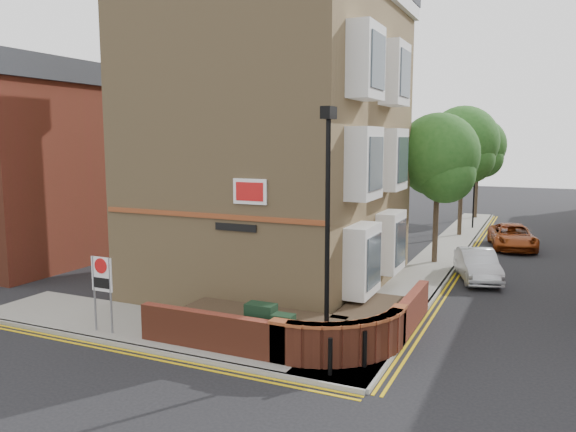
% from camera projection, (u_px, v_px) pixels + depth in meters
% --- Properties ---
extents(ground, '(120.00, 120.00, 0.00)m').
position_uv_depth(ground, '(248.00, 371.00, 13.75)').
color(ground, black).
rests_on(ground, ground).
extents(pavement_corner, '(13.00, 3.00, 0.12)m').
position_uv_depth(pavement_corner, '(168.00, 330.00, 16.54)').
color(pavement_corner, gray).
rests_on(pavement_corner, ground).
extents(pavement_main, '(2.00, 32.00, 0.12)m').
position_uv_depth(pavement_main, '(442.00, 255.00, 27.32)').
color(pavement_main, gray).
rests_on(pavement_main, ground).
extents(kerb_side, '(13.00, 0.15, 0.12)m').
position_uv_depth(kerb_side, '(134.00, 347.00, 15.18)').
color(kerb_side, gray).
rests_on(kerb_side, ground).
extents(kerb_main_near, '(0.15, 32.00, 0.12)m').
position_uv_depth(kerb_main_near, '(463.00, 256.00, 26.91)').
color(kerb_main_near, gray).
rests_on(kerb_main_near, ground).
extents(yellow_lines_side, '(13.00, 0.28, 0.01)m').
position_uv_depth(yellow_lines_side, '(128.00, 352.00, 14.97)').
color(yellow_lines_side, gold).
rests_on(yellow_lines_side, ground).
extents(yellow_lines_main, '(0.28, 32.00, 0.01)m').
position_uv_depth(yellow_lines_main, '(468.00, 258.00, 26.82)').
color(yellow_lines_main, gold).
rests_on(yellow_lines_main, ground).
extents(corner_building, '(8.95, 10.40, 13.60)m').
position_uv_depth(corner_building, '(282.00, 124.00, 21.28)').
color(corner_building, '#9B7D52').
rests_on(corner_building, ground).
extents(garden_wall, '(6.80, 6.00, 1.20)m').
position_uv_depth(garden_wall, '(290.00, 339.00, 16.00)').
color(garden_wall, brown).
rests_on(garden_wall, ground).
extents(lamppost, '(0.25, 0.50, 6.30)m').
position_uv_depth(lamppost, '(327.00, 234.00, 13.71)').
color(lamppost, black).
rests_on(lamppost, pavement_corner).
extents(utility_cabinet_large, '(0.80, 0.45, 1.20)m').
position_uv_depth(utility_cabinet_large, '(261.00, 326.00, 14.94)').
color(utility_cabinet_large, black).
rests_on(utility_cabinet_large, pavement_corner).
extents(utility_cabinet_small, '(0.55, 0.40, 1.10)m').
position_uv_depth(utility_cabinet_small, '(283.00, 335.00, 14.35)').
color(utility_cabinet_small, black).
rests_on(utility_cabinet_small, pavement_corner).
extents(bollard_near, '(0.11, 0.11, 0.90)m').
position_uv_depth(bollard_near, '(330.00, 357.00, 13.20)').
color(bollard_near, black).
rests_on(bollard_near, pavement_corner).
extents(bollard_far, '(0.11, 0.11, 0.90)m').
position_uv_depth(bollard_far, '(365.00, 349.00, 13.68)').
color(bollard_far, black).
rests_on(bollard_far, pavement_corner).
extents(zone_sign, '(0.72, 0.07, 2.20)m').
position_uv_depth(zone_sign, '(102.00, 280.00, 16.04)').
color(zone_sign, slate).
rests_on(zone_sign, pavement_corner).
extents(side_building, '(6.40, 10.40, 9.00)m').
position_uv_depth(side_building, '(50.00, 163.00, 26.52)').
color(side_building, brown).
rests_on(side_building, ground).
extents(tree_near, '(3.64, 3.65, 6.70)m').
position_uv_depth(tree_near, '(438.00, 161.00, 24.93)').
color(tree_near, '#382B1E').
rests_on(tree_near, pavement_main).
extents(tree_mid, '(4.03, 4.03, 7.42)m').
position_uv_depth(tree_mid, '(463.00, 147.00, 32.07)').
color(tree_mid, '#382B1E').
rests_on(tree_mid, pavement_main).
extents(tree_far, '(3.81, 3.81, 7.00)m').
position_uv_depth(tree_far, '(478.00, 150.00, 39.31)').
color(tree_far, '#382B1E').
rests_on(tree_far, pavement_main).
extents(traffic_light_assembly, '(0.20, 0.16, 4.20)m').
position_uv_depth(traffic_light_assembly, '(474.00, 185.00, 34.89)').
color(traffic_light_assembly, black).
rests_on(traffic_light_assembly, pavement_main).
extents(silver_car_near, '(2.37, 4.00, 1.24)m').
position_uv_depth(silver_car_near, '(477.00, 265.00, 22.54)').
color(silver_car_near, '#A5A7AC').
rests_on(silver_car_near, ground).
extents(red_car_main, '(2.89, 4.83, 1.26)m').
position_uv_depth(red_car_main, '(512.00, 236.00, 29.15)').
color(red_car_main, maroon).
rests_on(red_car_main, ground).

